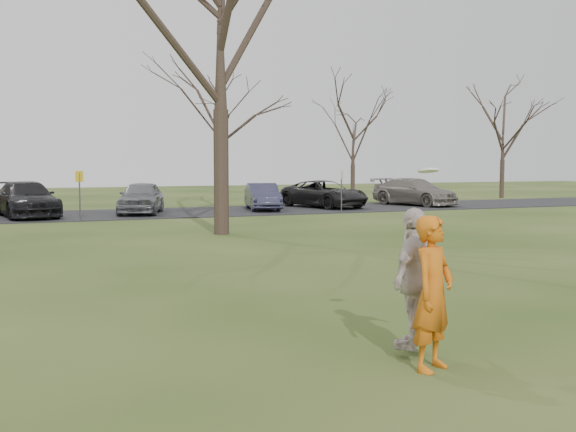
# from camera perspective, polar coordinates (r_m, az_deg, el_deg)

# --- Properties ---
(ground) EXTENTS (120.00, 120.00, 0.00)m
(ground) POSITION_cam_1_polar(r_m,az_deg,el_deg) (8.87, 9.90, -11.66)
(ground) COLOR #1E380F
(ground) RESTS_ON ground
(parking_strip) EXTENTS (62.00, 6.50, 0.04)m
(parking_strip) POSITION_cam_1_polar(r_m,az_deg,el_deg) (32.63, -13.91, 0.15)
(parking_strip) COLOR black
(parking_strip) RESTS_ON ground
(player_defender) EXTENTS (0.80, 0.71, 1.84)m
(player_defender) POSITION_cam_1_polar(r_m,az_deg,el_deg) (8.27, 12.03, -6.34)
(player_defender) COLOR #C55E10
(player_defender) RESTS_ON ground
(car_3) EXTENTS (3.04, 5.59, 1.54)m
(car_3) POSITION_cam_1_polar(r_m,az_deg,el_deg) (32.04, -21.00, 1.31)
(car_3) COLOR black
(car_3) RESTS_ON parking_strip
(car_4) EXTENTS (3.07, 4.76, 1.51)m
(car_4) POSITION_cam_1_polar(r_m,az_deg,el_deg) (32.52, -12.16, 1.53)
(car_4) COLOR slate
(car_4) RESTS_ON parking_strip
(car_5) EXTENTS (2.20, 4.25, 1.33)m
(car_5) POSITION_cam_1_polar(r_m,az_deg,el_deg) (34.21, -2.13, 1.63)
(car_5) COLOR #313149
(car_5) RESTS_ON parking_strip
(car_6) EXTENTS (3.78, 5.59, 1.42)m
(car_6) POSITION_cam_1_polar(r_m,az_deg,el_deg) (36.10, 3.06, 1.85)
(car_6) COLOR black
(car_6) RESTS_ON parking_strip
(car_7) EXTENTS (3.56, 5.55, 1.50)m
(car_7) POSITION_cam_1_polar(r_m,az_deg,el_deg) (38.47, 10.54, 2.01)
(car_7) COLOR slate
(car_7) RESTS_ON parking_strip
(catching_play) EXTENTS (1.12, 0.94, 2.30)m
(catching_play) POSITION_cam_1_polar(r_m,az_deg,el_deg) (8.82, 10.55, -5.10)
(catching_play) COLOR beige
(catching_play) RESTS_ON ground
(sign_yellow) EXTENTS (0.35, 0.35, 2.08)m
(sign_yellow) POSITION_cam_1_polar(r_m,az_deg,el_deg) (29.35, -17.01, 2.40)
(sign_yellow) COLOR #47474C
(sign_yellow) RESTS_ON ground
(sign_white) EXTENTS (0.35, 0.35, 2.08)m
(sign_white) POSITION_cam_1_polar(r_m,az_deg,el_deg) (32.65, 4.49, 2.79)
(sign_white) COLOR #47474C
(sign_white) RESTS_ON ground
(big_tree) EXTENTS (9.00, 9.00, 14.00)m
(big_tree) POSITION_cam_1_polar(r_m,az_deg,el_deg) (23.60, -5.69, 15.63)
(big_tree) COLOR #352821
(big_tree) RESTS_ON ground
(small_tree_row) EXTENTS (55.00, 5.90, 8.50)m
(small_tree_row) POSITION_cam_1_polar(r_m,az_deg,el_deg) (38.36, -8.56, 6.67)
(small_tree_row) COLOR #352821
(small_tree_row) RESTS_ON ground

